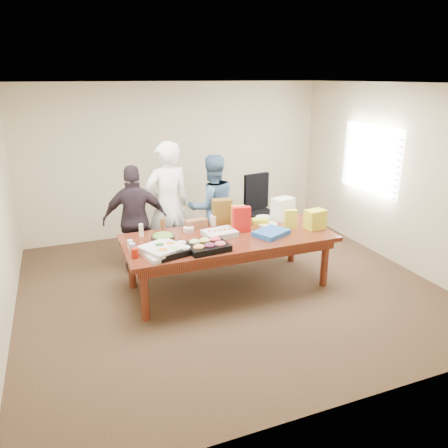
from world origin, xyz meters
name	(u,v)px	position (x,y,z in m)	size (l,w,h in m)	color
floor	(228,287)	(0.00, 0.00, -0.01)	(5.50, 5.00, 0.02)	#47301E
ceiling	(229,82)	(0.00, 0.00, 2.71)	(5.50, 5.00, 0.02)	white
wall_back	(177,160)	(0.00, 2.50, 1.35)	(5.50, 0.04, 2.70)	beige
wall_front	(347,269)	(0.00, -2.50, 1.35)	(5.50, 0.04, 2.70)	beige
wall_right	(397,176)	(2.75, 0.00, 1.35)	(0.04, 5.00, 2.70)	beige
window_panel	(370,159)	(2.72, 0.60, 1.50)	(0.03, 1.40, 1.10)	white
window_blinds	(368,160)	(2.68, 0.60, 1.50)	(0.04, 1.36, 1.00)	beige
conference_table	(229,262)	(0.00, 0.00, 0.38)	(2.80, 1.20, 0.75)	#4C1C0F
office_chair	(261,212)	(1.14, 1.33, 0.57)	(0.58, 0.58, 1.14)	black
person_center	(168,206)	(-0.58, 1.00, 0.96)	(0.70, 0.46, 1.92)	white
person_right	(212,207)	(0.16, 1.09, 0.83)	(0.81, 0.63, 1.66)	#456790
person_left	(136,220)	(-1.07, 0.96, 0.80)	(0.94, 0.39, 1.61)	#281E26
veggie_tray	(172,251)	(-0.86, -0.31, 0.79)	(0.48, 0.38, 0.07)	black
fruit_tray	(207,247)	(-0.42, -0.35, 0.79)	(0.50, 0.39, 0.08)	black
sheet_cake	(220,233)	(-0.11, 0.05, 0.79)	(0.42, 0.32, 0.07)	silver
salad_bowl	(163,239)	(-0.88, 0.08, 0.80)	(0.31, 0.31, 0.10)	black
chip_bag_blue	(271,233)	(0.55, -0.18, 0.78)	(0.44, 0.33, 0.07)	#2456AB
chip_bag_red	(241,219)	(0.23, 0.10, 0.93)	(0.24, 0.10, 0.35)	red
chip_bag_yellow	(290,219)	(0.92, -0.02, 0.88)	(0.18, 0.07, 0.27)	yellow
chip_bag_orange	(238,216)	(0.27, 0.32, 0.90)	(0.20, 0.09, 0.31)	gold
mayo_jar	(213,220)	(-0.04, 0.49, 0.82)	(0.09, 0.09, 0.14)	white
mustard_bottle	(239,216)	(0.37, 0.49, 0.84)	(0.06, 0.06, 0.18)	yellow
dressing_bottle	(163,225)	(-0.78, 0.49, 0.84)	(0.06, 0.06, 0.19)	brown
ranch_bottle	(141,230)	(-1.09, 0.41, 0.84)	(0.06, 0.06, 0.18)	white
banana_bunch	(260,222)	(0.61, 0.29, 0.79)	(0.23, 0.13, 0.08)	#C7D41E
bread_loaf	(196,224)	(-0.31, 0.47, 0.81)	(0.31, 0.14, 0.13)	brown
kraft_bag	(222,211)	(0.10, 0.52, 0.93)	(0.28, 0.16, 0.36)	brown
red_cup	(135,253)	(-1.30, -0.27, 0.81)	(0.09, 0.09, 0.11)	#A61B0A
clear_cup_a	(132,248)	(-1.30, -0.08, 0.80)	(0.08, 0.08, 0.11)	#B8B5D2
clear_cup_b	(130,244)	(-1.30, 0.06, 0.80)	(0.07, 0.07, 0.10)	white
pizza_box_lower	(162,253)	(-0.98, -0.30, 0.78)	(0.44, 0.44, 0.05)	white
pizza_box_upper	(162,248)	(-0.97, -0.29, 0.83)	(0.44, 0.44, 0.05)	silver
plate_a	(267,224)	(0.70, 0.24, 0.76)	(0.29, 0.29, 0.02)	silver
plate_b	(264,218)	(0.79, 0.52, 0.76)	(0.25, 0.25, 0.02)	white
dip_bowl_a	(237,224)	(0.26, 0.33, 0.78)	(0.16, 0.16, 0.06)	#CBB493
dip_bowl_b	(189,229)	(-0.45, 0.37, 0.78)	(0.15, 0.15, 0.06)	beige
grocery_bag_white	(283,209)	(1.02, 0.37, 0.91)	(0.31, 0.22, 0.33)	white
grocery_bag_yellow	(315,219)	(1.24, -0.16, 0.89)	(0.27, 0.19, 0.27)	yellow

